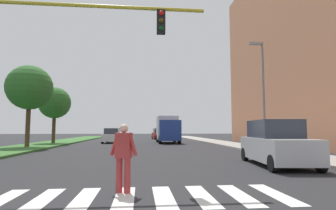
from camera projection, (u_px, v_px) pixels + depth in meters
The scene contains 12 objects.
ground_plane at pixel (137, 145), 27.82m from camera, with size 140.00×140.00×0.00m, color #262628.
crosswalk at pixel (124, 198), 6.14m from camera, with size 7.65×2.20×0.01m.
median_strip at pixel (39, 145), 24.94m from camera, with size 4.18×64.00×0.15m, color #386B2D.
tree_far at pixel (30, 88), 22.66m from camera, with size 3.74×3.74×6.80m.
tree_distant at pixel (55, 103), 28.51m from camera, with size 3.31×3.31×5.87m.
sidewalk_right at pixel (231, 144), 26.79m from camera, with size 3.00×64.00×0.15m, color #9E9991.
street_lamp_right at pixel (262, 85), 18.61m from camera, with size 1.02×0.24×7.50m.
pedestrian_performer at pixel (124, 155), 6.70m from camera, with size 0.73×0.36×1.69m.
suv_crossing at pixel (276, 144), 11.76m from camera, with size 2.43×4.78×1.97m.
sedan_midblock at pixel (112, 136), 31.17m from camera, with size 1.98×4.23×1.69m.
sedan_distant at pixel (159, 134), 42.79m from camera, with size 2.17×4.16×1.71m.
truck_box_delivery at pixel (168, 129), 31.42m from camera, with size 2.40×6.20×3.10m.
Camera 1 is at (0.35, 1.74, 1.56)m, focal length 28.79 mm.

